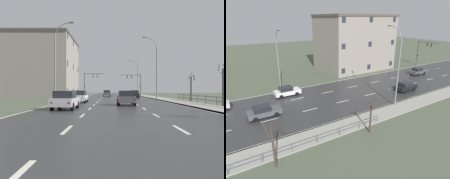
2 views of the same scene
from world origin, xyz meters
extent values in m
cube|color=#4C5642|center=(0.00, 48.00, -0.06)|extent=(160.00, 160.00, 0.12)
cube|color=#303033|center=(0.00, 60.00, 0.01)|extent=(14.00, 120.00, 0.02)
cube|color=beige|center=(-2.33, 2.00, 0.02)|extent=(0.16, 2.20, 0.01)
cube|color=beige|center=(-2.33, 7.40, 0.02)|extent=(0.16, 2.20, 0.01)
cube|color=beige|center=(-2.33, 12.80, 0.02)|extent=(0.16, 2.20, 0.01)
cube|color=beige|center=(-2.33, 18.20, 0.02)|extent=(0.16, 2.20, 0.01)
cube|color=beige|center=(-2.33, 23.60, 0.02)|extent=(0.16, 2.20, 0.01)
cube|color=beige|center=(-2.33, 29.00, 0.02)|extent=(0.16, 2.20, 0.01)
cube|color=beige|center=(-2.33, 34.40, 0.02)|extent=(0.16, 2.20, 0.01)
cube|color=beige|center=(-2.33, 39.80, 0.02)|extent=(0.16, 2.20, 0.01)
cube|color=beige|center=(-2.33, 45.20, 0.02)|extent=(0.16, 2.20, 0.01)
cube|color=beige|center=(-2.33, 50.60, 0.02)|extent=(0.16, 2.20, 0.01)
cube|color=beige|center=(-2.33, 56.00, 0.02)|extent=(0.16, 2.20, 0.01)
cube|color=beige|center=(-2.33, 61.40, 0.02)|extent=(0.16, 2.20, 0.01)
cube|color=beige|center=(-2.33, 66.80, 0.02)|extent=(0.16, 2.20, 0.01)
cube|color=beige|center=(-2.33, 72.20, 0.02)|extent=(0.16, 2.20, 0.01)
cube|color=beige|center=(-2.33, 77.60, 0.02)|extent=(0.16, 2.20, 0.01)
cube|color=beige|center=(-2.33, 83.00, 0.02)|extent=(0.16, 2.20, 0.01)
cube|color=beige|center=(-2.33, 88.40, 0.02)|extent=(0.16, 2.20, 0.01)
cube|color=beige|center=(-2.33, 93.80, 0.02)|extent=(0.16, 2.20, 0.01)
cube|color=beige|center=(-2.33, 99.20, 0.02)|extent=(0.16, 2.20, 0.01)
cube|color=beige|center=(-2.33, 104.60, 0.02)|extent=(0.16, 2.20, 0.01)
cube|color=beige|center=(-2.33, 110.00, 0.02)|extent=(0.16, 2.20, 0.01)
cube|color=beige|center=(-2.33, 115.40, 0.02)|extent=(0.16, 2.20, 0.01)
cube|color=beige|center=(2.33, 7.40, 0.02)|extent=(0.16, 2.20, 0.01)
cube|color=beige|center=(2.33, 12.80, 0.02)|extent=(0.16, 2.20, 0.01)
cube|color=beige|center=(2.33, 18.20, 0.02)|extent=(0.16, 2.20, 0.01)
cube|color=beige|center=(2.33, 23.60, 0.02)|extent=(0.16, 2.20, 0.01)
cube|color=beige|center=(2.33, 29.00, 0.02)|extent=(0.16, 2.20, 0.01)
cube|color=beige|center=(2.33, 34.40, 0.02)|extent=(0.16, 2.20, 0.01)
cube|color=beige|center=(2.33, 39.80, 0.02)|extent=(0.16, 2.20, 0.01)
cube|color=beige|center=(2.33, 45.20, 0.02)|extent=(0.16, 2.20, 0.01)
cube|color=beige|center=(2.33, 50.60, 0.02)|extent=(0.16, 2.20, 0.01)
cube|color=beige|center=(2.33, 56.00, 0.02)|extent=(0.16, 2.20, 0.01)
cube|color=beige|center=(2.33, 61.40, 0.02)|extent=(0.16, 2.20, 0.01)
cube|color=beige|center=(2.33, 66.80, 0.02)|extent=(0.16, 2.20, 0.01)
cube|color=beige|center=(2.33, 72.20, 0.02)|extent=(0.16, 2.20, 0.01)
cube|color=beige|center=(2.33, 77.60, 0.02)|extent=(0.16, 2.20, 0.01)
cube|color=beige|center=(2.33, 83.00, 0.02)|extent=(0.16, 2.20, 0.01)
cube|color=beige|center=(2.33, 88.40, 0.02)|extent=(0.16, 2.20, 0.01)
cube|color=beige|center=(2.33, 93.80, 0.02)|extent=(0.16, 2.20, 0.01)
cube|color=beige|center=(2.33, 99.20, 0.02)|extent=(0.16, 2.20, 0.01)
cube|color=beige|center=(2.33, 104.60, 0.02)|extent=(0.16, 2.20, 0.01)
cube|color=beige|center=(2.33, 110.00, 0.02)|extent=(0.16, 2.20, 0.01)
cube|color=beige|center=(2.33, 115.40, 0.02)|extent=(0.16, 2.20, 0.01)
cube|color=beige|center=(6.85, 60.00, 0.02)|extent=(0.16, 120.00, 0.01)
cube|color=beige|center=(-6.85, 60.00, 0.02)|extent=(0.16, 120.00, 0.01)
cube|color=gray|center=(8.50, 60.00, 0.06)|extent=(3.00, 120.00, 0.12)
cube|color=slate|center=(7.08, 60.00, 0.06)|extent=(0.16, 120.00, 0.12)
cube|color=#515459|center=(9.85, 21.02, 0.95)|extent=(0.06, 26.68, 0.08)
cube|color=#515459|center=(9.85, 21.02, 0.55)|extent=(0.06, 26.68, 0.08)
cylinder|color=#515459|center=(9.85, 21.02, 0.50)|extent=(0.07, 0.07, 1.00)
cylinder|color=#515459|center=(9.85, 23.68, 0.50)|extent=(0.07, 0.07, 1.00)
cylinder|color=#515459|center=(9.85, 26.35, 0.50)|extent=(0.07, 0.07, 1.00)
cylinder|color=#515459|center=(9.85, 29.02, 0.50)|extent=(0.07, 0.07, 1.00)
cylinder|color=#515459|center=(9.85, 31.69, 0.50)|extent=(0.07, 0.07, 1.00)
cylinder|color=#515459|center=(9.85, 34.35, 0.50)|extent=(0.07, 0.07, 1.00)
cylinder|color=slate|center=(7.60, 39.88, 4.64)|extent=(0.20, 0.20, 9.27)
cylinder|color=slate|center=(7.38, 39.88, 9.74)|extent=(0.53, 0.11, 0.97)
cylinder|color=slate|center=(6.75, 39.88, 10.49)|extent=(0.90, 0.11, 0.67)
cylinder|color=slate|center=(5.83, 39.88, 10.87)|extent=(1.02, 0.11, 0.29)
cube|color=#333335|center=(5.33, 39.88, 10.91)|extent=(0.56, 0.24, 0.12)
cylinder|color=slate|center=(7.60, 69.38, 4.39)|extent=(0.20, 0.20, 8.77)
cylinder|color=slate|center=(7.38, 69.38, 9.24)|extent=(0.54, 0.11, 0.99)
cylinder|color=slate|center=(6.73, 69.38, 10.02)|extent=(0.92, 0.11, 0.69)
cylinder|color=slate|center=(5.79, 69.38, 10.41)|extent=(1.05, 0.11, 0.29)
cube|color=#333335|center=(5.28, 69.38, 10.45)|extent=(0.56, 0.24, 0.12)
cylinder|color=slate|center=(-7.60, 28.08, 4.35)|extent=(0.20, 0.20, 8.70)
cylinder|color=slate|center=(-7.40, 28.08, 9.12)|extent=(0.49, 0.11, 0.89)
cylinder|color=slate|center=(-6.83, 28.08, 9.80)|extent=(0.82, 0.11, 0.62)
cylinder|color=slate|center=(-5.99, 28.08, 10.15)|extent=(0.93, 0.11, 0.27)
cube|color=#333335|center=(-5.53, 28.08, 10.18)|extent=(0.56, 0.24, 0.12)
cylinder|color=#38383A|center=(7.90, 65.16, 3.04)|extent=(0.18, 0.18, 6.09)
cylinder|color=#38383A|center=(5.02, 65.16, 5.84)|extent=(5.77, 0.12, 0.12)
cube|color=black|center=(5.30, 65.16, 5.29)|extent=(0.20, 0.28, 0.80)
sphere|color=red|center=(5.30, 65.01, 5.55)|extent=(0.14, 0.14, 0.14)
sphere|color=#2D2D2D|center=(5.30, 65.01, 5.29)|extent=(0.14, 0.14, 0.14)
sphere|color=#2D2D2D|center=(5.30, 65.01, 5.03)|extent=(0.14, 0.14, 0.14)
cube|color=black|center=(4.15, 65.16, 5.29)|extent=(0.20, 0.28, 0.80)
sphere|color=red|center=(4.15, 65.01, 5.55)|extent=(0.14, 0.14, 0.14)
sphere|color=#2D2D2D|center=(4.15, 65.01, 5.29)|extent=(0.14, 0.14, 0.14)
sphere|color=#2D2D2D|center=(4.15, 65.01, 5.03)|extent=(0.14, 0.14, 0.14)
cube|color=black|center=(7.68, 65.11, 2.60)|extent=(0.18, 0.12, 0.32)
cylinder|color=#38383A|center=(-7.90, 65.00, 3.22)|extent=(0.18, 0.18, 6.44)
cylinder|color=#38383A|center=(-5.11, 65.00, 6.19)|extent=(5.59, 0.12, 0.12)
cube|color=black|center=(-5.39, 65.00, 5.64)|extent=(0.20, 0.28, 0.80)
sphere|color=#2D2D2D|center=(-5.39, 64.85, 5.90)|extent=(0.14, 0.14, 0.14)
sphere|color=#F2AD19|center=(-5.39, 64.85, 5.64)|extent=(0.14, 0.14, 0.14)
sphere|color=#2D2D2D|center=(-5.39, 64.85, 5.38)|extent=(0.14, 0.14, 0.14)
cube|color=black|center=(-4.27, 65.00, 5.64)|extent=(0.20, 0.28, 0.80)
sphere|color=#2D2D2D|center=(-4.27, 64.85, 5.90)|extent=(0.14, 0.14, 0.14)
sphere|color=#F2AD19|center=(-4.27, 64.85, 5.64)|extent=(0.14, 0.14, 0.14)
sphere|color=#2D2D2D|center=(-4.27, 64.85, 5.38)|extent=(0.14, 0.14, 0.14)
cube|color=black|center=(-7.68, 64.95, 2.60)|extent=(0.18, 0.12, 0.32)
cube|color=#B7B7BC|center=(-4.34, 17.78, 0.65)|extent=(1.85, 4.14, 0.64)
cube|color=black|center=(-4.34, 17.53, 1.27)|extent=(1.61, 2.04, 0.60)
cube|color=slate|center=(-4.32, 18.48, 1.25)|extent=(1.41, 0.11, 0.51)
cylinder|color=black|center=(-3.50, 19.03, 0.33)|extent=(0.24, 0.66, 0.66)
cylinder|color=black|center=(-5.12, 19.07, 0.33)|extent=(0.24, 0.66, 0.66)
cylinder|color=black|center=(-3.56, 16.49, 0.33)|extent=(0.24, 0.66, 0.66)
cylinder|color=black|center=(-5.18, 16.53, 0.33)|extent=(0.24, 0.66, 0.66)
cube|color=red|center=(-5.05, 15.77, 0.65)|extent=(0.16, 0.04, 0.14)
cube|color=red|center=(-3.73, 15.74, 0.65)|extent=(0.16, 0.04, 0.14)
cube|color=#474C51|center=(-1.49, 57.13, 0.65)|extent=(1.87, 4.15, 0.64)
cube|color=black|center=(-1.48, 56.88, 1.27)|extent=(1.61, 2.04, 0.60)
cube|color=slate|center=(-1.51, 57.83, 1.25)|extent=(1.41, 0.12, 0.51)
cylinder|color=black|center=(-0.71, 58.42, 0.33)|extent=(0.24, 0.67, 0.66)
cylinder|color=black|center=(-2.33, 58.38, 0.33)|extent=(0.24, 0.67, 0.66)
cylinder|color=black|center=(-0.64, 55.88, 0.33)|extent=(0.24, 0.67, 0.66)
cylinder|color=black|center=(-2.26, 55.84, 0.33)|extent=(0.24, 0.67, 0.66)
cube|color=red|center=(-2.09, 55.08, 0.65)|extent=(0.16, 0.04, 0.14)
cube|color=red|center=(-0.77, 55.12, 0.65)|extent=(0.16, 0.04, 0.14)
cube|color=#474C51|center=(1.10, 23.28, 0.65)|extent=(1.82, 4.13, 0.64)
cube|color=black|center=(1.10, 23.03, 1.27)|extent=(1.59, 2.02, 0.60)
cube|color=slate|center=(1.08, 23.98, 1.25)|extent=(1.41, 0.10, 0.51)
cylinder|color=black|center=(1.89, 24.57, 0.33)|extent=(0.23, 0.66, 0.66)
cylinder|color=black|center=(0.27, 24.54, 0.33)|extent=(0.23, 0.66, 0.66)
cylinder|color=black|center=(1.92, 22.02, 0.33)|extent=(0.23, 0.66, 0.66)
cylinder|color=black|center=(0.31, 22.00, 0.33)|extent=(0.23, 0.66, 0.66)
cube|color=red|center=(0.47, 21.24, 0.65)|extent=(0.16, 0.04, 0.14)
cube|color=red|center=(1.79, 21.26, 0.65)|extent=(0.16, 0.04, 0.14)
cube|color=silver|center=(-4.50, 28.21, 0.65)|extent=(1.82, 4.12, 0.64)
cube|color=black|center=(-4.50, 27.96, 1.27)|extent=(1.59, 2.02, 0.60)
cube|color=slate|center=(-4.49, 28.91, 1.25)|extent=(1.40, 0.10, 0.51)
cylinder|color=black|center=(-3.67, 29.47, 0.33)|extent=(0.23, 0.66, 0.66)
cylinder|color=black|center=(-5.29, 29.50, 0.33)|extent=(0.23, 0.66, 0.66)
cylinder|color=black|center=(-3.70, 26.93, 0.33)|extent=(0.23, 0.66, 0.66)
cylinder|color=black|center=(-5.32, 26.95, 0.33)|extent=(0.23, 0.66, 0.66)
cube|color=red|center=(-5.18, 26.19, 0.65)|extent=(0.16, 0.04, 0.14)
cube|color=red|center=(-3.86, 26.17, 0.65)|extent=(0.16, 0.04, 0.14)
cube|color=black|center=(4.19, 46.30, 0.65)|extent=(1.86, 4.14, 0.64)
cube|color=black|center=(4.20, 46.05, 1.27)|extent=(1.61, 2.04, 0.60)
cube|color=slate|center=(4.18, 47.00, 1.25)|extent=(1.41, 0.12, 0.51)
cylinder|color=black|center=(4.97, 47.59, 0.33)|extent=(0.24, 0.67, 0.66)
cylinder|color=black|center=(3.35, 47.55, 0.33)|extent=(0.24, 0.67, 0.66)
cylinder|color=black|center=(5.04, 45.05, 0.33)|extent=(0.24, 0.67, 0.66)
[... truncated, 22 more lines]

